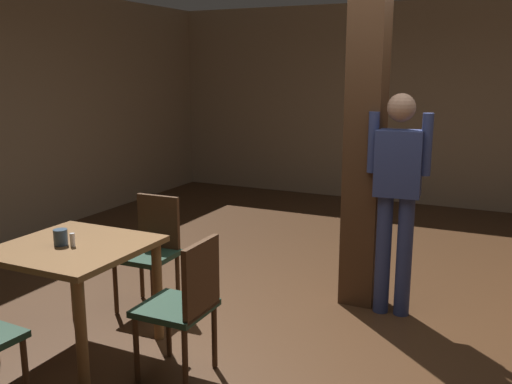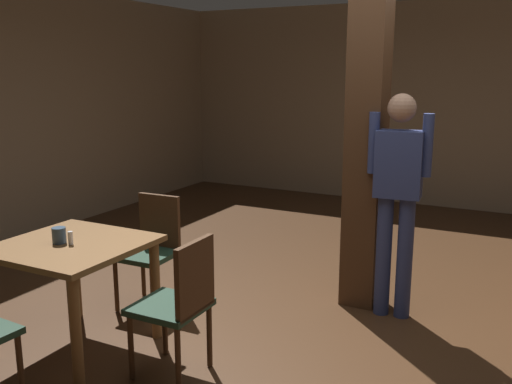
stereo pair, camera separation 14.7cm
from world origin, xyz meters
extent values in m
plane|color=#422816|center=(0.00, 0.00, 0.00)|extent=(10.80, 10.80, 0.00)
cube|color=gray|center=(0.00, 4.50, 1.40)|extent=(8.00, 0.10, 2.80)
cube|color=#422816|center=(0.01, 0.69, 1.40)|extent=(0.28, 0.28, 2.80)
cube|color=brown|center=(-1.48, -0.99, 0.74)|extent=(0.91, 0.91, 0.04)
cylinder|color=brown|center=(-1.10, -0.61, 0.36)|extent=(0.07, 0.07, 0.72)
cylinder|color=brown|center=(-1.86, -0.61, 0.36)|extent=(0.07, 0.07, 0.72)
cylinder|color=brown|center=(-1.10, -1.37, 0.36)|extent=(0.07, 0.07, 0.72)
cube|color=#1E3828|center=(-0.71, -0.97, 0.45)|extent=(0.42, 0.42, 0.04)
cube|color=#422816|center=(-0.52, -0.96, 0.68)|extent=(0.04, 0.38, 0.45)
cylinder|color=#422816|center=(-0.88, -1.14, 0.23)|extent=(0.04, 0.04, 0.43)
cylinder|color=#422816|center=(-0.88, -0.79, 0.23)|extent=(0.04, 0.04, 0.43)
cylinder|color=#422816|center=(-0.53, -1.14, 0.23)|extent=(0.04, 0.04, 0.43)
cylinder|color=#422816|center=(-0.53, -0.79, 0.23)|extent=(0.04, 0.04, 0.43)
cube|color=#1E3828|center=(-1.47, -0.22, 0.45)|extent=(0.43, 0.43, 0.04)
cube|color=#422816|center=(-1.48, -0.03, 0.68)|extent=(0.38, 0.05, 0.45)
cylinder|color=#422816|center=(-1.29, -0.39, 0.23)|extent=(0.04, 0.04, 0.43)
cylinder|color=#422816|center=(-1.64, -0.40, 0.23)|extent=(0.04, 0.04, 0.43)
cylinder|color=#422816|center=(-1.30, -0.04, 0.23)|extent=(0.04, 0.04, 0.43)
cylinder|color=#422816|center=(-1.65, -0.05, 0.23)|extent=(0.04, 0.04, 0.43)
cylinder|color=#422816|center=(-1.28, -1.63, 0.23)|extent=(0.04, 0.04, 0.43)
cylinder|color=#33475B|center=(-1.55, -1.03, 0.81)|extent=(0.09, 0.09, 0.11)
cylinder|color=silver|center=(-1.46, -1.02, 0.80)|extent=(0.03, 0.03, 0.09)
cube|color=navy|center=(0.30, 0.55, 1.20)|extent=(0.36, 0.23, 0.50)
sphere|color=#997056|center=(0.30, 0.55, 1.61)|extent=(0.23, 0.23, 0.21)
cylinder|color=navy|center=(0.38, 0.56, 0.47)|extent=(0.13, 0.13, 0.95)
cylinder|color=navy|center=(0.22, 0.55, 0.47)|extent=(0.13, 0.13, 0.95)
cylinder|color=navy|center=(0.50, 0.57, 1.35)|extent=(0.09, 0.09, 0.46)
cylinder|color=navy|center=(0.11, 0.54, 1.35)|extent=(0.09, 0.09, 0.46)
camera|label=1|loc=(1.16, -3.71, 1.90)|focal=40.00mm
camera|label=2|loc=(1.29, -3.65, 1.90)|focal=40.00mm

